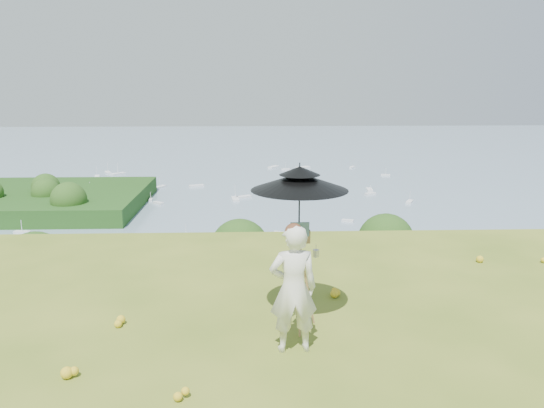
{
  "coord_description": "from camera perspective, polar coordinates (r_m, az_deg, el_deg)",
  "views": [
    {
      "loc": [
        -0.99,
        -4.26,
        3.22
      ],
      "look_at": [
        -0.67,
        4.7,
        1.16
      ],
      "focal_mm": 35.0,
      "sensor_mm": 36.0,
      "label": 1
    }
  ],
  "objects": [
    {
      "name": "moored_boats",
      "position": [
        169.71,
        -5.9,
        0.34
      ],
      "size": [
        140.0,
        140.0,
        0.7
      ],
      "primitive_type": null,
      "color": "white",
      "rests_on": "bay_water"
    },
    {
      "name": "bay_water",
      "position": [
        247.08,
        -1.81,
        4.28
      ],
      "size": [
        700.0,
        700.0,
        0.0
      ],
      "primitive_type": "plane",
      "color": "#7498A6",
      "rests_on": "ground"
    },
    {
      "name": "peninsula",
      "position": [
        178.54,
        -26.51,
        1.18
      ],
      "size": [
        90.0,
        60.0,
        12.0
      ],
      "primitive_type": null,
      "color": "#19330E",
      "rests_on": "bay_water"
    },
    {
      "name": "painter",
      "position": [
        6.44,
        2.3,
        -9.11
      ],
      "size": [
        0.62,
        0.44,
        1.6
      ],
      "primitive_type": "imported",
      "rotation": [
        0.0,
        0.0,
        3.23
      ],
      "color": "silver",
      "rests_on": "ground"
    },
    {
      "name": "harbor_town",
      "position": [
        85.75,
        -1.26,
        -9.48
      ],
      "size": [
        110.0,
        22.0,
        5.0
      ],
      "primitive_type": null,
      "color": "silver",
      "rests_on": "shoreline_tier"
    },
    {
      "name": "painter_cap",
      "position": [
        6.2,
        2.37,
        -2.61
      ],
      "size": [
        0.22,
        0.26,
        0.1
      ],
      "primitive_type": null,
      "rotation": [
        0.0,
        0.0,
        0.07
      ],
      "color": "#CA6F74",
      "rests_on": "painter"
    },
    {
      "name": "sun_umbrella",
      "position": [
        6.77,
        2.95,
        0.22
      ],
      "size": [
        1.34,
        1.34,
        1.01
      ],
      "primitive_type": null,
      "rotation": [
        0.0,
        0.0,
        0.08
      ],
      "color": "black",
      "rests_on": "field_easel"
    },
    {
      "name": "shoreline_tier",
      "position": [
        88.43,
        -1.24,
        -13.37
      ],
      "size": [
        170.0,
        28.0,
        8.0
      ],
      "primitive_type": "cube",
      "color": "#6C6556",
      "rests_on": "bay_water"
    },
    {
      "name": "field_easel",
      "position": [
        7.03,
        2.88,
        -7.7
      ],
      "size": [
        0.59,
        0.59,
        1.48
      ],
      "primitive_type": null,
      "rotation": [
        0.0,
        0.0,
        0.04
      ],
      "color": "olive",
      "rests_on": "ground"
    },
    {
      "name": "slope_trees",
      "position": [
        43.29,
        -0.57,
        -11.94
      ],
      "size": [
        110.0,
        50.0,
        6.0
      ],
      "primitive_type": null,
      "color": "#1D4414",
      "rests_on": "forest_slope"
    }
  ]
}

